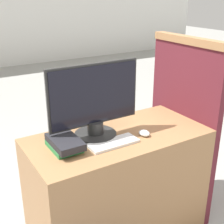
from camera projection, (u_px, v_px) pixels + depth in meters
desk at (118, 187)px, 2.09m from camera, size 1.14×0.56×0.77m
carrel_divider at (182, 126)px, 2.32m from camera, size 0.07×0.66×1.33m
monitor at (95, 103)px, 1.86m from camera, size 0.59×0.26×0.46m
keyboard at (113, 143)px, 1.83m from camera, size 0.30×0.12×0.02m
mouse at (144, 133)px, 1.93m from camera, size 0.06×0.08×0.03m
book_stack at (65, 143)px, 1.77m from camera, size 0.15×0.25×0.07m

